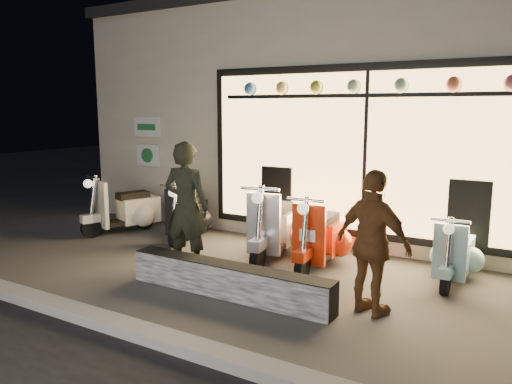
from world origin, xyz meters
TOP-DOWN VIEW (x-y plane):
  - ground at (0.00, 0.00)m, footprint 40.00×40.00m
  - kerb at (0.00, -2.00)m, footprint 40.00×0.25m
  - shop_building at (0.00, 4.98)m, footprint 10.20×6.23m
  - graffiti_barrier at (0.04, -0.65)m, footprint 2.69×0.28m
  - scooter_silver at (-0.29, 1.16)m, footprint 0.65×1.55m
  - scooter_red at (0.50, 1.07)m, footprint 0.50×1.43m
  - scooter_black at (-2.14, 1.35)m, footprint 0.71×1.34m
  - scooter_cream at (-3.27, 1.09)m, footprint 0.79×1.41m
  - scooter_blue at (2.24, 1.36)m, footprint 0.40×1.22m
  - man at (-0.99, -0.12)m, footprint 0.71×0.52m
  - woman at (1.66, -0.28)m, footprint 1.01×0.68m

SIDE VIEW (x-z plane):
  - ground at x=0.00m, z-range 0.00..0.00m
  - kerb at x=0.00m, z-range 0.00..0.12m
  - graffiti_barrier at x=0.04m, z-range 0.00..0.40m
  - scooter_blue at x=2.24m, z-range -0.09..0.79m
  - scooter_black at x=-2.14m, z-range -0.09..0.87m
  - scooter_cream at x=-3.27m, z-range -0.10..0.92m
  - scooter_red at x=0.50m, z-range -0.10..0.93m
  - scooter_silver at x=-0.29m, z-range -0.11..0.99m
  - woman at x=1.66m, z-range 0.00..1.59m
  - man at x=-0.99m, z-range 0.00..1.78m
  - shop_building at x=0.00m, z-range 0.00..4.20m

